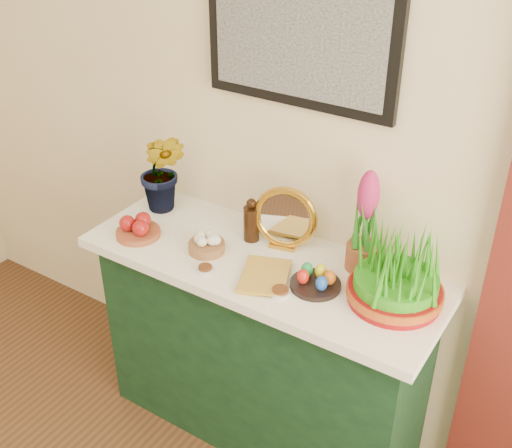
{
  "coord_description": "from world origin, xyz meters",
  "views": [
    {
      "loc": [
        1.1,
        0.31,
        2.26
      ],
      "look_at": [
        0.04,
        1.95,
        1.07
      ],
      "focal_mm": 45.0,
      "sensor_mm": 36.0,
      "label": 1
    }
  ],
  "objects_px": {
    "sideboard": "(263,352)",
    "book": "(242,273)",
    "wheatgrass_sabzeh": "(397,273)",
    "mirror": "(285,219)",
    "hyacinth_green": "(162,159)"
  },
  "relations": [
    {
      "from": "hyacinth_green",
      "to": "mirror",
      "type": "distance_m",
      "value": 0.58
    },
    {
      "from": "sideboard",
      "to": "hyacinth_green",
      "type": "height_order",
      "value": "hyacinth_green"
    },
    {
      "from": "sideboard",
      "to": "wheatgrass_sabzeh",
      "type": "xyz_separation_m",
      "value": [
        0.51,
        0.03,
        0.58
      ]
    },
    {
      "from": "mirror",
      "to": "wheatgrass_sabzeh",
      "type": "distance_m",
      "value": 0.5
    },
    {
      "from": "mirror",
      "to": "book",
      "type": "relative_size",
      "value": 1.16
    },
    {
      "from": "hyacinth_green",
      "to": "book",
      "type": "xyz_separation_m",
      "value": [
        0.55,
        -0.23,
        -0.22
      ]
    },
    {
      "from": "sideboard",
      "to": "mirror",
      "type": "height_order",
      "value": "mirror"
    },
    {
      "from": "hyacinth_green",
      "to": "wheatgrass_sabzeh",
      "type": "relative_size",
      "value": 1.45
    },
    {
      "from": "sideboard",
      "to": "mirror",
      "type": "distance_m",
      "value": 0.6
    },
    {
      "from": "sideboard",
      "to": "hyacinth_green",
      "type": "relative_size",
      "value": 2.72
    },
    {
      "from": "wheatgrass_sabzeh",
      "to": "sideboard",
      "type": "bearing_deg",
      "value": -176.97
    },
    {
      "from": "sideboard",
      "to": "wheatgrass_sabzeh",
      "type": "relative_size",
      "value": 3.95
    },
    {
      "from": "wheatgrass_sabzeh",
      "to": "book",
      "type": "bearing_deg",
      "value": -162.54
    },
    {
      "from": "sideboard",
      "to": "book",
      "type": "height_order",
      "value": "book"
    },
    {
      "from": "book",
      "to": "wheatgrass_sabzeh",
      "type": "bearing_deg",
      "value": -3.57
    }
  ]
}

